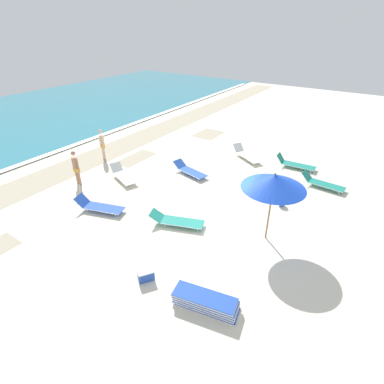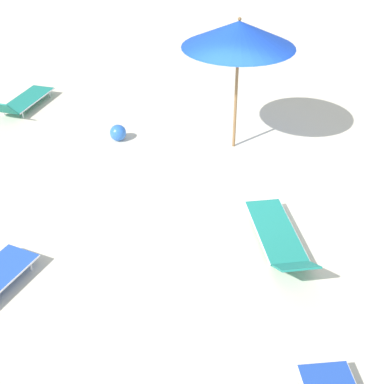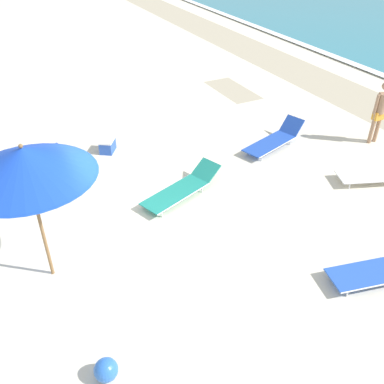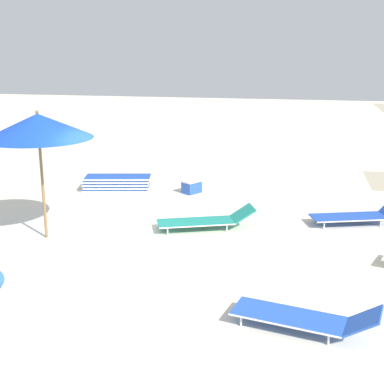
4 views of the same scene
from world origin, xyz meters
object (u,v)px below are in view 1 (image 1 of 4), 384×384
Objects in this scene: sun_lounger_under_umbrella at (246,155)px; sun_lounger_beside_umbrella at (177,221)px; sun_lounger_near_water_left at (190,170)px; sun_lounger_near_water_right at (322,183)px; lounger_stack at (206,302)px; sun_lounger_mid_beach_solo at (123,176)px; sun_lounger_mid_beach_pair_a at (99,206)px; beachgoer_shoreline_child at (76,166)px; beach_ball at (282,203)px; beachgoer_wading_adult at (102,143)px; sun_lounger_mid_beach_pair_b at (295,164)px; cooler_box at (146,274)px; beach_umbrella at (274,182)px.

sun_lounger_beside_umbrella is (-7.60, -0.49, -0.01)m from sun_lounger_under_umbrella.
sun_lounger_near_water_right is at bearing -55.74° from sun_lounger_near_water_left.
lounger_stack is 0.94× the size of sun_lounger_mid_beach_solo.
sun_lounger_mid_beach_solo is (1.65, 4.61, 0.01)m from sun_lounger_beside_umbrella.
sun_lounger_beside_umbrella is 1.07× the size of sun_lounger_near_water_right.
sun_lounger_mid_beach_pair_a is at bearing -167.59° from sun_lounger_under_umbrella.
beach_ball is at bearing 23.85° from beachgoer_shoreline_child.
beachgoer_shoreline_child is (-2.89, -1.40, 0.00)m from beachgoer_wading_adult.
sun_lounger_mid_beach_pair_a is 10.53m from sun_lounger_mid_beach_pair_b.
beachgoer_wading_adult is 2.89× the size of cooler_box.
sun_lounger_under_umbrella is at bearing -16.36° from sun_lounger_beside_umbrella.
lounger_stack is 1.13× the size of beachgoer_shoreline_child.
sun_lounger_under_umbrella is 3.91m from sun_lounger_near_water_left.
beachgoer_wading_adult is at bearing -90.67° from cooler_box.
beach_ball is (-3.93, -3.49, -0.04)m from sun_lounger_under_umbrella.
sun_lounger_under_umbrella is 1.04× the size of sun_lounger_mid_beach_pair_b.
sun_lounger_near_water_right reaches higher than sun_lounger_mid_beach_solo.
lounger_stack is 0.92× the size of sun_lounger_mid_beach_pair_a.
sun_lounger_near_water_right is at bearing -17.63° from lounger_stack.
sun_lounger_mid_beach_pair_a is at bearing 139.71° from sun_lounger_near_water_right.
cooler_box is (-6.52, 2.12, 0.01)m from beach_ball.
sun_lounger_mid_beach_pair_b reaches higher than sun_lounger_beside_umbrella.
sun_lounger_mid_beach_pair_a is 3.54× the size of cooler_box.
lounger_stack is at bearing -179.97° from beach_ball.
sun_lounger_near_water_right is 0.97× the size of sun_lounger_mid_beach_solo.
cooler_box is (-6.89, -2.99, -0.02)m from sun_lounger_near_water_left.
beach_umbrella is 1.25× the size of sun_lounger_mid_beach_pair_a.
sun_lounger_beside_umbrella is at bearing -139.52° from sun_lounger_near_water_left.
sun_lounger_mid_beach_pair_a is at bearing 63.61° from lounger_stack.
sun_lounger_beside_umbrella is 1.03× the size of sun_lounger_mid_beach_pair_a.
beach_umbrella reaches higher than cooler_box.
beach_ball is (0.73, -10.41, -0.82)m from beachgoer_wading_adult.
beach_umbrella reaches higher than sun_lounger_under_umbrella.
beach_umbrella is at bearing -174.27° from beach_ball.
beach_umbrella is 7.28m from sun_lounger_mid_beach_pair_a.
sun_lounger_mid_beach_solo is at bearing -95.15° from cooler_box.
sun_lounger_mid_beach_solo is 1.21× the size of beachgoer_shoreline_child.
sun_lounger_mid_beach_solo is 9.29m from sun_lounger_mid_beach_pair_b.
beach_umbrella is 8.16m from sun_lounger_mid_beach_solo.
sun_lounger_near_water_left is 1.22× the size of beachgoer_wading_adult.
sun_lounger_mid_beach_pair_a reaches higher than beach_ball.
beach_umbrella is 9.43m from beachgoer_shoreline_child.
beachgoer_shoreline_child is at bearing 148.50° from sun_lounger_near_water_left.
sun_lounger_near_water_left is at bearing 36.40° from beachgoer_wading_adult.
beach_umbrella reaches higher than sun_lounger_near_water_left.
lounger_stack reaches higher than cooler_box.
beach_umbrella is 1.53× the size of beachgoer_shoreline_child.
sun_lounger_beside_umbrella reaches higher than lounger_stack.
sun_lounger_near_water_left is (2.86, 5.35, -2.17)m from beach_umbrella.
beach_umbrella is at bearing 15.33° from beachgoer_wading_adult.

